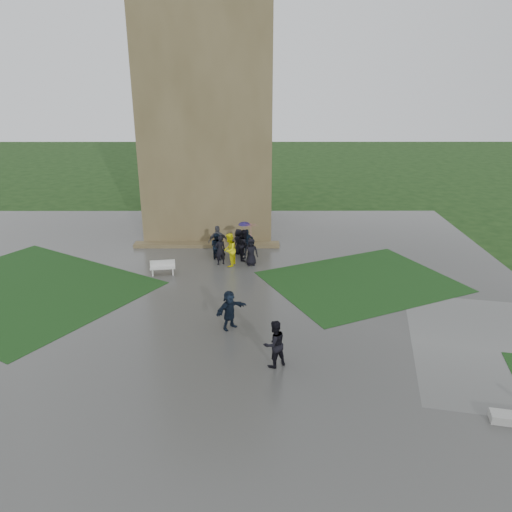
{
  "coord_description": "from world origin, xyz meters",
  "views": [
    {
      "loc": [
        2.98,
        -18.7,
        10.23
      ],
      "look_at": [
        3.04,
        5.67,
        1.2
      ],
      "focal_mm": 35.0,
      "sensor_mm": 36.0,
      "label": 1
    }
  ],
  "objects_px": {
    "tower": "(208,92)",
    "pedestrian_near": "(274,344)",
    "bench": "(163,267)",
    "pedestrian_mid": "(229,310)"
  },
  "relations": [
    {
      "from": "tower",
      "to": "pedestrian_near",
      "type": "bearing_deg",
      "value": -78.31
    },
    {
      "from": "pedestrian_near",
      "to": "tower",
      "type": "bearing_deg",
      "value": -109.07
    },
    {
      "from": "tower",
      "to": "pedestrian_near",
      "type": "xyz_separation_m",
      "value": [
        3.68,
        -17.81,
        -8.07
      ]
    },
    {
      "from": "bench",
      "to": "pedestrian_mid",
      "type": "distance_m",
      "value": 7.13
    },
    {
      "from": "pedestrian_mid",
      "to": "pedestrian_near",
      "type": "height_order",
      "value": "pedestrian_near"
    },
    {
      "from": "bench",
      "to": "pedestrian_near",
      "type": "bearing_deg",
      "value": -66.06
    },
    {
      "from": "tower",
      "to": "bench",
      "type": "height_order",
      "value": "tower"
    },
    {
      "from": "bench",
      "to": "pedestrian_mid",
      "type": "bearing_deg",
      "value": -65.66
    },
    {
      "from": "pedestrian_mid",
      "to": "pedestrian_near",
      "type": "relative_size",
      "value": 0.93
    },
    {
      "from": "bench",
      "to": "pedestrian_near",
      "type": "distance_m",
      "value": 10.51
    }
  ]
}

